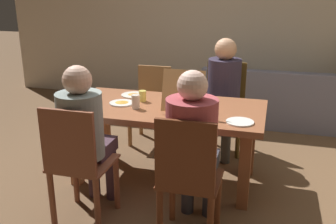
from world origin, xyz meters
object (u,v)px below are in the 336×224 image
at_px(chair_2, 224,104).
at_px(plate_1, 122,103).
at_px(dining_table, 165,117).
at_px(person_2, 223,87).
at_px(drinking_glass_1, 143,96).
at_px(couch, 269,101).
at_px(plate_0, 133,95).
at_px(chair_0, 78,163).
at_px(drinking_glass_0, 136,102).
at_px(drinking_glass_2, 197,111).
at_px(pizza_box_0, 188,102).
at_px(chair_1, 188,180).
at_px(person_1, 193,141).
at_px(person_0, 85,129).
at_px(chair_3, 151,102).
at_px(plate_2, 240,122).

height_order(chair_2, plate_1, chair_2).
distance_m(dining_table, chair_2, 1.01).
xyz_separation_m(person_2, drinking_glass_1, (-0.66, -0.68, 0.04)).
xyz_separation_m(plate_1, couch, (1.29, 1.97, -0.45)).
relative_size(person_2, plate_0, 5.19).
distance_m(chair_0, plate_0, 1.14).
bearing_deg(drinking_glass_0, person_2, 54.37).
bearing_deg(drinking_glass_2, plate_0, 145.79).
xyz_separation_m(drinking_glass_1, drinking_glass_2, (0.59, -0.35, 0.01)).
relative_size(chair_2, couch, 0.56).
bearing_deg(pizza_box_0, plate_0, 158.43).
bearing_deg(couch, drinking_glass_1, -121.52).
bearing_deg(chair_1, drinking_glass_1, 124.04).
relative_size(person_1, chair_2, 1.30).
xyz_separation_m(person_0, chair_2, (0.84, 1.63, -0.21)).
distance_m(dining_table, chair_1, 0.99).
height_order(chair_1, chair_2, chair_1).
distance_m(chair_0, drinking_glass_1, 1.01).
relative_size(drinking_glass_2, couch, 0.07).
distance_m(chair_0, chair_3, 1.77).
relative_size(drinking_glass_1, couch, 0.06).
bearing_deg(person_2, plate_1, -135.65).
xyz_separation_m(dining_table, drinking_glass_1, (-0.24, 0.09, 0.15)).
bearing_deg(plate_2, drinking_glass_1, 159.60).
bearing_deg(person_0, chair_3, 90.00).
xyz_separation_m(chair_1, chair_2, (0.00, 1.80, 0.01)).
relative_size(chair_3, couch, 0.51).
height_order(person_0, drinking_glass_0, person_0).
xyz_separation_m(person_0, couch, (1.31, 2.66, -0.44)).
height_order(drinking_glass_0, drinking_glass_2, drinking_glass_2).
bearing_deg(chair_3, plate_0, -87.47).
bearing_deg(person_1, chair_1, -90.00).
bearing_deg(plate_1, chair_0, -91.49).
bearing_deg(drinking_glass_0, dining_table, 30.66).
height_order(dining_table, plate_1, plate_1).
height_order(chair_0, plate_1, chair_0).
xyz_separation_m(person_1, pizza_box_0, (-0.21, 0.77, 0.04)).
xyz_separation_m(dining_table, plate_0, (-0.40, 0.25, 0.11)).
relative_size(chair_1, pizza_box_0, 2.12).
bearing_deg(chair_1, chair_2, 90.00).
relative_size(chair_0, drinking_glass_0, 7.70).
height_order(person_2, couch, person_2).
xyz_separation_m(drinking_glass_0, couch, (1.12, 2.07, -0.50)).
bearing_deg(drinking_glass_0, chair_3, 100.68).
height_order(chair_1, person_1, person_1).
bearing_deg(chair_2, drinking_glass_2, -93.53).
relative_size(dining_table, chair_3, 2.05).
distance_m(chair_3, couch, 1.68).
height_order(pizza_box_0, plate_0, pizza_box_0).
distance_m(drinking_glass_0, drinking_glass_2, 0.59).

